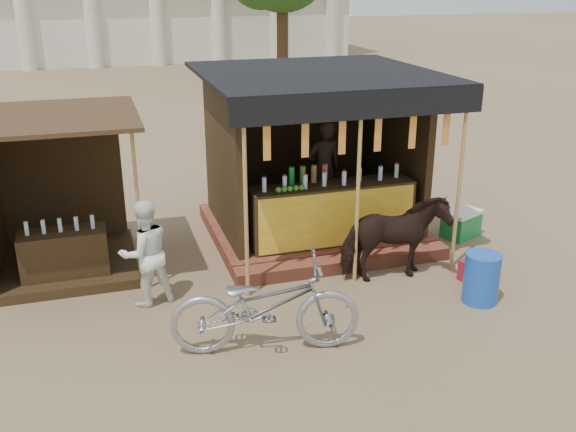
% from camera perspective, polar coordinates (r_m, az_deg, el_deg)
% --- Properties ---
extents(ground, '(120.00, 120.00, 0.00)m').
position_cam_1_polar(ground, '(7.88, 3.49, -11.49)').
color(ground, '#846B4C').
rests_on(ground, ground).
extents(main_stall, '(3.60, 3.61, 2.78)m').
position_cam_1_polar(main_stall, '(10.66, 2.44, 3.39)').
color(main_stall, brown).
rests_on(main_stall, ground).
extents(secondary_stall, '(2.40, 2.40, 2.38)m').
position_cam_1_polar(secondary_stall, '(10.06, -20.41, -0.05)').
color(secondary_stall, '#342413').
rests_on(secondary_stall, ground).
extents(cow, '(1.52, 0.71, 1.27)m').
position_cam_1_polar(cow, '(9.31, 9.41, -2.05)').
color(cow, black).
rests_on(cow, ground).
extents(motorbike, '(2.33, 1.20, 1.16)m').
position_cam_1_polar(motorbike, '(7.52, -2.04, -7.99)').
color(motorbike, '#9A99A2').
rests_on(motorbike, ground).
extents(bystander, '(0.83, 0.72, 1.47)m').
position_cam_1_polar(bystander, '(8.71, -12.56, -3.22)').
color(bystander, white).
rests_on(bystander, ground).
extents(blue_barrel, '(0.60, 0.60, 0.70)m').
position_cam_1_polar(blue_barrel, '(9.08, 16.82, -5.30)').
color(blue_barrel, blue).
rests_on(blue_barrel, ground).
extents(red_crate, '(0.49, 0.47, 0.31)m').
position_cam_1_polar(red_crate, '(9.73, 16.41, -4.73)').
color(red_crate, maroon).
rests_on(red_crate, ground).
extents(cooler, '(0.76, 0.66, 0.46)m').
position_cam_1_polar(cooler, '(11.27, 15.14, -0.63)').
color(cooler, '#1C7E3B').
rests_on(cooler, ground).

